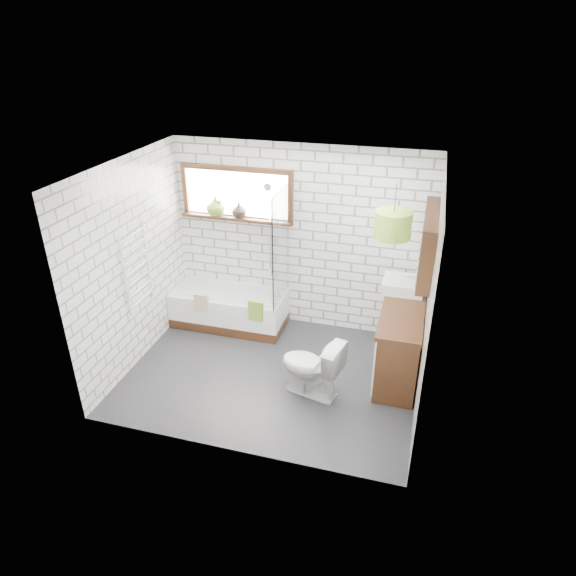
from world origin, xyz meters
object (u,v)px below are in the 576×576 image
(bathtub, at_px, (230,308))
(vanity, at_px, (401,338))
(toilet, at_px, (311,367))
(pendant, at_px, (393,225))
(basin, at_px, (403,285))

(bathtub, distance_m, vanity, 2.42)
(bathtub, bearing_deg, toilet, -39.01)
(vanity, distance_m, toilet, 1.19)
(pendant, bearing_deg, vanity, 74.94)
(vanity, bearing_deg, toilet, -140.90)
(vanity, height_order, toilet, vanity)
(vanity, relative_size, basin, 3.07)
(basin, bearing_deg, bathtub, 179.85)
(vanity, xyz_separation_m, toilet, (-0.92, -0.75, -0.07))
(vanity, relative_size, toilet, 2.10)
(basin, relative_size, pendant, 1.40)
(bathtub, relative_size, toilet, 2.15)
(bathtub, relative_size, pendant, 4.42)
(vanity, height_order, pendant, pendant)
(bathtub, height_order, basin, basin)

